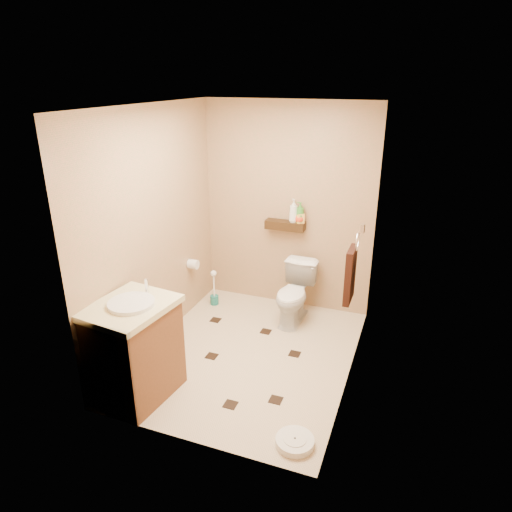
% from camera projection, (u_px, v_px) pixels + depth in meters
% --- Properties ---
extents(ground, '(2.50, 2.50, 0.00)m').
position_uv_depth(ground, '(249.00, 355.00, 4.61)').
color(ground, beige).
rests_on(ground, ground).
extents(wall_back, '(2.00, 0.04, 2.40)m').
position_uv_depth(wall_back, '(288.00, 208.00, 5.25)').
color(wall_back, '#9D8259').
rests_on(wall_back, ground).
extents(wall_front, '(2.00, 0.04, 2.40)m').
position_uv_depth(wall_front, '(181.00, 303.00, 3.08)').
color(wall_front, '#9D8259').
rests_on(wall_front, ground).
extents(wall_left, '(0.04, 2.50, 2.40)m').
position_uv_depth(wall_left, '(154.00, 231.00, 4.49)').
color(wall_left, '#9D8259').
rests_on(wall_left, ground).
extents(wall_right, '(0.04, 2.50, 2.40)m').
position_uv_depth(wall_right, '(358.00, 258.00, 3.84)').
color(wall_right, '#9D8259').
rests_on(wall_right, ground).
extents(ceiling, '(2.00, 2.50, 0.02)m').
position_uv_depth(ceiling, '(247.00, 105.00, 3.72)').
color(ceiling, white).
rests_on(ceiling, wall_back).
extents(wall_shelf, '(0.46, 0.14, 0.10)m').
position_uv_depth(wall_shelf, '(285.00, 225.00, 5.25)').
color(wall_shelf, '#331E0E').
rests_on(wall_shelf, wall_back).
extents(floor_accents, '(1.19, 1.38, 0.01)m').
position_uv_depth(floor_accents, '(248.00, 357.00, 4.56)').
color(floor_accents, black).
rests_on(floor_accents, ground).
extents(toilet, '(0.39, 0.67, 0.67)m').
position_uv_depth(toilet, '(294.00, 294.00, 5.14)').
color(toilet, white).
rests_on(toilet, ground).
extents(vanity, '(0.68, 0.79, 1.02)m').
position_uv_depth(vanity, '(134.00, 349.00, 3.89)').
color(vanity, brown).
rests_on(vanity, ground).
extents(bathroom_scale, '(0.37, 0.37, 0.06)m').
position_uv_depth(bathroom_scale, '(295.00, 441.00, 3.48)').
color(bathroom_scale, white).
rests_on(bathroom_scale, ground).
extents(toilet_brush, '(0.10, 0.10, 0.45)m').
position_uv_depth(toilet_brush, '(214.00, 292.00, 5.57)').
color(toilet_brush, '#1C706A').
rests_on(toilet_brush, ground).
extents(towel_ring, '(0.12, 0.30, 0.76)m').
position_uv_depth(towel_ring, '(351.00, 272.00, 4.18)').
color(towel_ring, silver).
rests_on(towel_ring, wall_right).
extents(toilet_paper, '(0.12, 0.11, 0.12)m').
position_uv_depth(toilet_paper, '(193.00, 264.00, 5.26)').
color(toilet_paper, white).
rests_on(toilet_paper, wall_left).
extents(bottle_a, '(0.14, 0.14, 0.27)m').
position_uv_depth(bottle_a, '(294.00, 211.00, 5.15)').
color(bottle_a, silver).
rests_on(bottle_a, wall_shelf).
extents(bottle_b, '(0.10, 0.10, 0.16)m').
position_uv_depth(bottle_b, '(300.00, 216.00, 5.15)').
color(bottle_b, yellow).
rests_on(bottle_b, wall_shelf).
extents(bottle_c, '(0.15, 0.15, 0.14)m').
position_uv_depth(bottle_c, '(300.00, 217.00, 5.15)').
color(bottle_c, red).
rests_on(bottle_c, wall_shelf).
extents(bottle_d, '(0.10, 0.10, 0.24)m').
position_uv_depth(bottle_d, '(300.00, 212.00, 5.13)').
color(bottle_d, '#39852C').
rests_on(bottle_d, wall_shelf).
extents(bottle_e, '(0.10, 0.10, 0.17)m').
position_uv_depth(bottle_e, '(301.00, 216.00, 5.14)').
color(bottle_e, '#EDB64F').
rests_on(bottle_e, wall_shelf).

